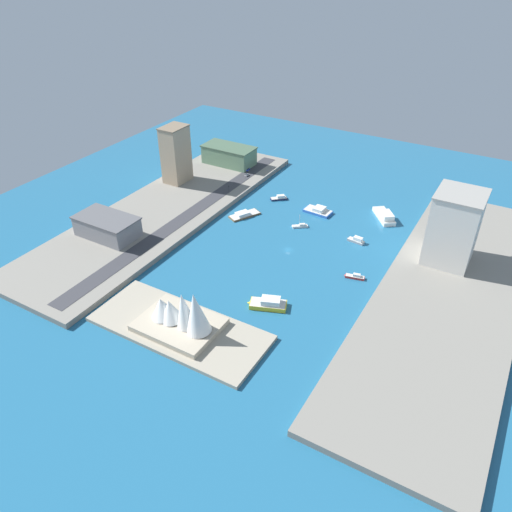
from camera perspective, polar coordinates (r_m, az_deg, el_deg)
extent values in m
plane|color=#23668E|center=(306.01, 3.70, 0.71)|extent=(440.00, 440.00, 0.00)
cube|color=gray|center=(284.20, 21.28, -4.33)|extent=(70.00, 240.00, 3.46)
cube|color=gray|center=(351.95, -10.42, 5.21)|extent=(70.00, 240.00, 3.46)
cube|color=#A89E89|center=(249.46, -8.78, -8.20)|extent=(89.73, 37.07, 2.00)
cube|color=#38383D|center=(339.46, -7.78, 4.70)|extent=(10.72, 228.00, 0.15)
cube|color=white|center=(330.19, 5.07, 3.43)|extent=(10.07, 8.73, 1.22)
cone|color=white|center=(329.15, 4.14, 3.37)|extent=(1.54, 1.54, 1.10)
cube|color=white|center=(329.87, 5.33, 3.62)|extent=(4.32, 4.01, 1.20)
cube|color=beige|center=(329.86, 5.08, 3.52)|extent=(9.67, 8.38, 0.10)
cylinder|color=silver|center=(327.71, 5.03, 4.15)|extent=(0.24, 0.24, 8.41)
cube|color=brown|center=(342.40, -1.32, 4.72)|extent=(17.05, 22.86, 1.19)
cone|color=brown|center=(347.57, 0.24, 5.20)|extent=(1.44, 1.44, 1.07)
cube|color=white|center=(340.86, -1.56, 4.89)|extent=(9.64, 10.89, 2.06)
cube|color=beige|center=(342.09, -1.32, 4.82)|extent=(16.37, 21.95, 0.10)
cube|color=yellow|center=(260.12, 1.41, -5.63)|extent=(20.76, 14.59, 2.50)
cone|color=yellow|center=(261.32, -0.82, -5.41)|extent=(2.91, 2.91, 2.25)
cube|color=white|center=(258.26, 1.70, -5.18)|extent=(11.48, 9.49, 3.00)
cube|color=beige|center=(259.30, 1.41, -5.41)|extent=(19.93, 14.01, 0.10)
cube|color=#999EA3|center=(319.13, 11.41, 1.71)|extent=(11.04, 5.15, 1.42)
cone|color=#999EA3|center=(321.13, 10.51, 2.03)|extent=(1.42, 1.42, 1.28)
cube|color=white|center=(317.67, 11.66, 1.93)|extent=(5.90, 3.69, 2.47)
cube|color=beige|center=(318.73, 11.43, 1.82)|extent=(10.60, 4.95, 0.10)
cube|color=red|center=(286.12, 11.30, -2.39)|extent=(11.21, 5.35, 1.37)
cone|color=red|center=(286.48, 10.16, -2.20)|extent=(1.47, 1.47, 1.23)
cube|color=white|center=(285.21, 11.51, -2.18)|extent=(4.32, 2.77, 1.61)
cube|color=beige|center=(285.69, 11.31, -2.27)|extent=(10.76, 5.14, 0.10)
cube|color=#1E284C|center=(364.63, 2.64, 6.61)|extent=(12.03, 11.28, 1.27)
cone|color=#1E284C|center=(363.33, 1.66, 6.52)|extent=(1.62, 1.62, 1.15)
cube|color=white|center=(364.18, 2.86, 6.85)|extent=(6.27, 6.03, 2.01)
cube|color=beige|center=(364.32, 2.65, 6.70)|extent=(11.55, 10.82, 0.10)
cube|color=blue|center=(349.03, 7.13, 5.11)|extent=(19.52, 11.19, 1.79)
cone|color=blue|center=(352.98, 5.70, 5.55)|extent=(1.72, 1.72, 1.61)
cube|color=white|center=(347.62, 7.30, 5.38)|extent=(7.66, 8.25, 2.55)
cube|color=beige|center=(348.59, 7.14, 5.25)|extent=(18.74, 10.74, 0.10)
cube|color=silver|center=(350.40, 14.49, 4.45)|extent=(21.34, 24.28, 2.73)
cone|color=silver|center=(360.86, 13.81, 5.44)|extent=(3.45, 3.45, 2.46)
cube|color=white|center=(345.57, 14.79, 4.57)|extent=(12.56, 13.42, 3.47)
cube|color=beige|center=(349.74, 14.52, 4.66)|extent=(20.49, 23.31, 0.10)
cube|color=silver|center=(300.84, 21.77, 2.99)|extent=(25.16, 27.20, 41.94)
cube|color=#9D9992|center=(291.45, 22.64, 6.60)|extent=(26.17, 28.28, 0.80)
cube|color=gray|center=(324.21, -16.72, 3.23)|extent=(37.84, 21.78, 12.02)
cube|color=#59595C|center=(321.18, -16.90, 4.21)|extent=(39.35, 22.65, 0.80)
cube|color=tan|center=(382.29, -9.19, 11.41)|extent=(14.42, 19.77, 41.61)
cube|color=#7C6B55|center=(374.99, -9.49, 14.41)|extent=(15.00, 20.56, 0.80)
cube|color=slate|center=(413.77, -3.12, 11.47)|extent=(41.01, 20.47, 14.00)
cube|color=#47624A|center=(411.06, -3.15, 12.42)|extent=(42.65, 21.29, 0.80)
cylinder|color=black|center=(400.75, -0.99, 9.74)|extent=(0.28, 0.65, 0.64)
cylinder|color=black|center=(401.48, -1.20, 9.78)|extent=(0.28, 0.65, 0.64)
cylinder|color=black|center=(403.54, -0.75, 9.92)|extent=(0.28, 0.65, 0.64)
cylinder|color=black|center=(404.26, -0.96, 9.96)|extent=(0.28, 0.65, 0.64)
cube|color=blue|center=(402.37, -0.97, 9.90)|extent=(2.06, 5.02, 0.89)
cube|color=#262D38|center=(402.29, -0.96, 10.00)|extent=(1.74, 2.84, 0.47)
cylinder|color=black|center=(394.64, -1.03, 9.35)|extent=(0.26, 0.64, 0.64)
cylinder|color=black|center=(393.85, -0.82, 9.30)|extent=(0.26, 0.64, 0.64)
cylinder|color=black|center=(392.20, -1.27, 9.19)|extent=(0.26, 0.64, 0.64)
cylinder|color=black|center=(391.41, -1.05, 9.14)|extent=(0.26, 0.64, 0.64)
cube|color=#B7B7BC|center=(392.91, -1.04, 9.28)|extent=(1.99, 4.47, 0.76)
cube|color=#262D38|center=(392.48, -1.06, 9.35)|extent=(1.72, 2.52, 0.45)
cylinder|color=black|center=(364.36, -3.15, 7.55)|extent=(0.18, 0.18, 5.50)
cube|color=black|center=(362.95, -3.16, 8.01)|extent=(0.36, 0.36, 1.00)
sphere|color=red|center=(362.80, -3.16, 8.06)|extent=(0.24, 0.24, 0.24)
sphere|color=yellow|center=(362.95, -3.16, 8.01)|extent=(0.24, 0.24, 0.24)
sphere|color=green|center=(363.10, -3.16, 7.96)|extent=(0.24, 0.24, 0.24)
cube|color=#BCAD93|center=(247.82, -8.83, -7.77)|extent=(39.82, 29.53, 3.00)
cone|color=white|center=(234.37, -6.89, -6.49)|extent=(14.09, 12.13, 22.38)
cone|color=white|center=(238.85, -8.26, -6.19)|extent=(11.73, 9.80, 19.36)
cone|color=white|center=(245.61, -9.80, -6.17)|extent=(12.78, 11.34, 12.56)
cone|color=white|center=(248.76, -10.75, -5.84)|extent=(14.00, 12.72, 11.80)
cylinder|color=brown|center=(319.71, 21.33, 0.81)|extent=(0.50, 0.50, 2.66)
sphere|color=#2D7233|center=(318.22, 21.43, 1.26)|extent=(4.13, 4.13, 4.13)
cylinder|color=brown|center=(310.71, 22.23, -0.39)|extent=(0.50, 0.50, 2.78)
sphere|color=#2D7233|center=(308.61, 22.39, 0.24)|extent=(6.80, 6.80, 6.80)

